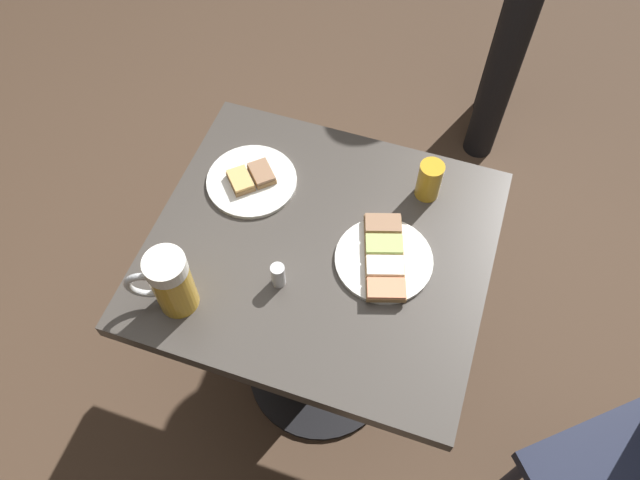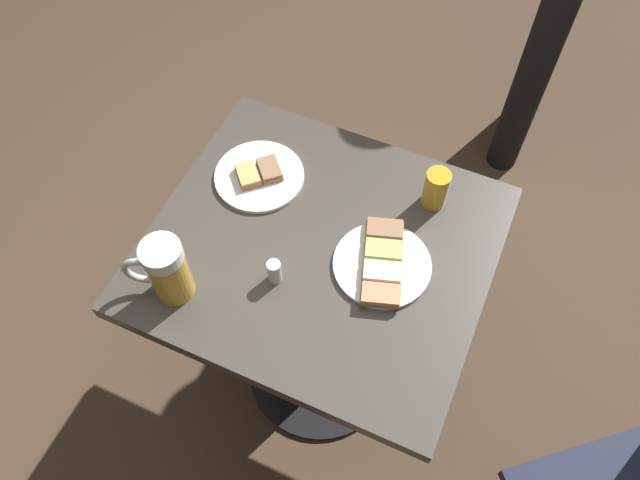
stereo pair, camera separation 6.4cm
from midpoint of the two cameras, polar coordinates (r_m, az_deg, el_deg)
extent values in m
plane|color=#4C3828|center=(1.98, 0.95, -11.83)|extent=(6.00, 6.00, 0.00)
cylinder|color=black|center=(1.97, 0.96, -11.75)|extent=(0.44, 0.44, 0.01)
cylinder|color=black|center=(1.64, 1.14, -7.35)|extent=(0.09, 0.09, 0.71)
cube|color=#423D38|center=(1.32, 1.39, -0.93)|extent=(0.64, 0.71, 0.04)
cylinder|color=white|center=(1.29, 7.16, -2.34)|extent=(0.20, 0.20, 0.01)
cube|color=#9E7547|center=(1.24, 7.06, -5.18)|extent=(0.07, 0.09, 0.01)
cube|color=#EA8E66|center=(1.23, 7.11, -4.97)|extent=(0.07, 0.09, 0.01)
cube|color=#9E7547|center=(1.27, 7.16, -3.10)|extent=(0.07, 0.09, 0.01)
cube|color=white|center=(1.26, 7.21, -2.88)|extent=(0.07, 0.09, 0.01)
cube|color=#9E7547|center=(1.29, 7.26, -1.10)|extent=(0.07, 0.09, 0.01)
cube|color=#ADC66B|center=(1.28, 7.30, -0.87)|extent=(0.07, 0.09, 0.01)
cube|color=#9E7547|center=(1.32, 7.35, 0.81)|extent=(0.07, 0.09, 0.01)
cube|color=#997051|center=(1.31, 7.40, 1.05)|extent=(0.07, 0.09, 0.01)
cylinder|color=white|center=(1.41, -4.30, 5.83)|extent=(0.20, 0.20, 0.01)
cube|color=#9E7547|center=(1.41, -3.34, 6.37)|extent=(0.08, 0.08, 0.01)
cube|color=#997051|center=(1.40, -3.36, 6.63)|extent=(0.08, 0.08, 0.01)
cube|color=#9E7547|center=(1.40, -5.32, 5.84)|extent=(0.08, 0.08, 0.01)
cube|color=#E5B266|center=(1.39, -5.35, 6.10)|extent=(0.08, 0.08, 0.01)
cylinder|color=gold|center=(1.23, -12.21, -3.15)|extent=(0.08, 0.08, 0.12)
cylinder|color=white|center=(1.16, -12.90, -1.28)|extent=(0.08, 0.08, 0.03)
torus|color=silver|center=(1.24, -14.56, -2.82)|extent=(0.04, 0.08, 0.08)
cylinder|color=gold|center=(1.36, 11.95, 4.60)|extent=(0.05, 0.05, 0.09)
cylinder|color=silver|center=(1.24, -2.75, -2.97)|extent=(0.03, 0.03, 0.06)
cylinder|color=#1E2338|center=(1.84, 25.92, -18.02)|extent=(0.03, 0.03, 0.43)
cylinder|color=black|center=(2.19, 20.12, 14.77)|extent=(0.11, 0.11, 0.93)
cylinder|color=black|center=(2.36, 21.25, 17.97)|extent=(0.11, 0.11, 0.93)
camera|label=1|loc=(0.03, -88.57, 2.27)|focal=34.79mm
camera|label=2|loc=(0.03, 91.43, -2.27)|focal=34.79mm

